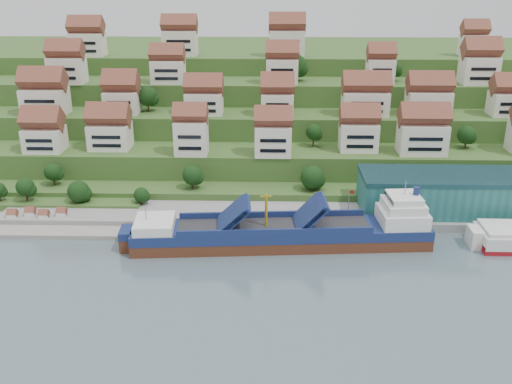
{
  "coord_description": "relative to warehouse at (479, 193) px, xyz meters",
  "views": [
    {
      "loc": [
        -1.34,
        -119.35,
        60.63
      ],
      "look_at": [
        -4.82,
        14.0,
        8.0
      ],
      "focal_mm": 40.0,
      "sensor_mm": 36.0,
      "label": 1
    }
  ],
  "objects": [
    {
      "name": "hillside_village",
      "position": [
        -53.17,
        41.74,
        16.34
      ],
      "size": [
        157.42,
        63.42,
        29.0
      ],
      "color": "silver",
      "rests_on": "ground"
    },
    {
      "name": "warehouse",
      "position": [
        0.0,
        0.0,
        0.0
      ],
      "size": [
        60.0,
        15.0,
        10.0
      ],
      "primitive_type": "cube",
      "color": "#266866",
      "rests_on": "quay"
    },
    {
      "name": "quay",
      "position": [
        -32.0,
        -2.0,
        -6.1
      ],
      "size": [
        180.0,
        14.0,
        2.2
      ],
      "primitive_type": "cube",
      "color": "gray",
      "rests_on": "ground"
    },
    {
      "name": "pebble_beach",
      "position": [
        -110.0,
        -5.0,
        -6.7
      ],
      "size": [
        45.0,
        20.0,
        1.0
      ],
      "primitive_type": "cube",
      "color": "gray",
      "rests_on": "ground"
    },
    {
      "name": "hillside_trees",
      "position": [
        -61.47,
        29.14,
        9.97
      ],
      "size": [
        133.82,
        62.12,
        31.12
      ],
      "color": "#163812",
      "rests_on": "ground"
    },
    {
      "name": "beach_huts",
      "position": [
        -112.0,
        -6.25,
        -5.1
      ],
      "size": [
        14.4,
        3.7,
        2.2
      ],
      "color": "white",
      "rests_on": "pebble_beach"
    },
    {
      "name": "ground",
      "position": [
        -52.0,
        -17.0,
        -7.2
      ],
      "size": [
        300.0,
        300.0,
        0.0
      ],
      "primitive_type": "plane",
      "color": "slate",
      "rests_on": "ground"
    },
    {
      "name": "hillside",
      "position": [
        -52.0,
        86.55,
        3.46
      ],
      "size": [
        260.0,
        128.0,
        31.0
      ],
      "color": "#2D4C1E",
      "rests_on": "ground"
    },
    {
      "name": "cargo_ship",
      "position": [
        -48.67,
        -16.24,
        -4.23
      ],
      "size": [
        69.49,
        15.8,
        15.16
      ],
      "rotation": [
        0.0,
        0.0,
        0.07
      ],
      "color": "#512918",
      "rests_on": "ground"
    },
    {
      "name": "flagpole",
      "position": [
        -33.89,
        -7.0,
        -0.32
      ],
      "size": [
        1.28,
        0.16,
        8.0
      ],
      "color": "gray",
      "rests_on": "quay"
    }
  ]
}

